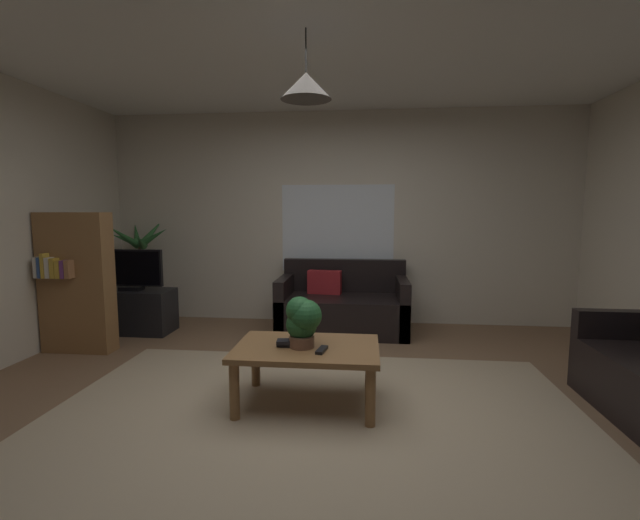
# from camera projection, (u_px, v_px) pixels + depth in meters

# --- Properties ---
(floor) EXTENTS (5.79, 5.11, 0.02)m
(floor) POSITION_uv_depth(u_px,v_px,m) (316.00, 413.00, 3.08)
(floor) COLOR brown
(floor) RESTS_ON ground
(rug) EXTENTS (3.77, 2.81, 0.01)m
(rug) POSITION_uv_depth(u_px,v_px,m) (312.00, 425.00, 2.88)
(rug) COLOR tan
(rug) RESTS_ON ground
(wall_back) EXTENTS (5.91, 0.06, 2.63)m
(wall_back) POSITION_uv_depth(u_px,v_px,m) (339.00, 218.00, 5.48)
(wall_back) COLOR beige
(wall_back) RESTS_ON ground
(ceiling) EXTENTS (5.79, 5.11, 0.02)m
(ceiling) POSITION_uv_depth(u_px,v_px,m) (315.00, 17.00, 2.77)
(ceiling) COLOR white
(window_pane) EXTENTS (1.40, 0.01, 1.09)m
(window_pane) POSITION_uv_depth(u_px,v_px,m) (337.00, 228.00, 5.46)
(window_pane) COLOR white
(couch_under_window) EXTENTS (1.49, 0.80, 0.82)m
(couch_under_window) POSITION_uv_depth(u_px,v_px,m) (343.00, 308.00, 5.10)
(couch_under_window) COLOR black
(couch_under_window) RESTS_ON ground
(coffee_table) EXTENTS (1.04, 0.70, 0.44)m
(coffee_table) POSITION_uv_depth(u_px,v_px,m) (307.00, 355.00, 3.16)
(coffee_table) COLOR olive
(coffee_table) RESTS_ON ground
(book_on_table_0) EXTENTS (0.13, 0.11, 0.02)m
(book_on_table_0) POSITION_uv_depth(u_px,v_px,m) (286.00, 344.00, 3.15)
(book_on_table_0) COLOR black
(book_on_table_0) RESTS_ON coffee_table
(book_on_table_1) EXTENTS (0.12, 0.10, 0.02)m
(book_on_table_1) POSITION_uv_depth(u_px,v_px,m) (285.00, 342.00, 3.14)
(book_on_table_1) COLOR black
(book_on_table_1) RESTS_ON coffee_table
(remote_on_table_0) EXTENTS (0.08, 0.17, 0.02)m
(remote_on_table_0) POSITION_uv_depth(u_px,v_px,m) (322.00, 350.00, 3.03)
(remote_on_table_0) COLOR black
(remote_on_table_0) RESTS_ON coffee_table
(potted_plant_on_table) EXTENTS (0.26, 0.25, 0.37)m
(potted_plant_on_table) POSITION_uv_depth(u_px,v_px,m) (303.00, 319.00, 3.12)
(potted_plant_on_table) COLOR brown
(potted_plant_on_table) RESTS_ON coffee_table
(tv_stand) EXTENTS (0.90, 0.44, 0.50)m
(tv_stand) POSITION_uv_depth(u_px,v_px,m) (134.00, 311.00, 5.07)
(tv_stand) COLOR black
(tv_stand) RESTS_ON ground
(tv) EXTENTS (0.75, 0.16, 0.47)m
(tv) POSITION_uv_depth(u_px,v_px,m) (131.00, 269.00, 4.99)
(tv) COLOR black
(tv) RESTS_ON tv_stand
(potted_palm_corner) EXTENTS (0.79, 0.80, 1.35)m
(potted_palm_corner) POSITION_uv_depth(u_px,v_px,m) (141.00, 276.00, 5.51)
(potted_palm_corner) COLOR brown
(potted_palm_corner) RESTS_ON ground
(bookshelf_corner) EXTENTS (0.70, 0.31, 1.40)m
(bookshelf_corner) POSITION_uv_depth(u_px,v_px,m) (76.00, 282.00, 4.33)
(bookshelf_corner) COLOR olive
(bookshelf_corner) RESTS_ON ground
(pendant_lamp) EXTENTS (0.35, 0.35, 0.46)m
(pendant_lamp) POSITION_uv_depth(u_px,v_px,m) (306.00, 86.00, 2.95)
(pendant_lamp) COLOR black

